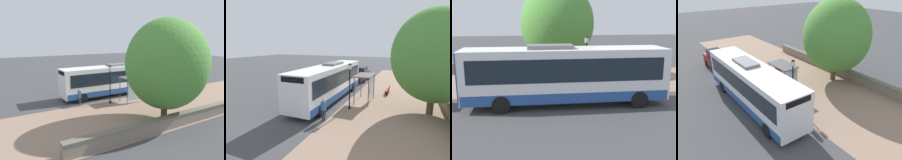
{
  "view_description": "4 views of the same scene",
  "coord_description": "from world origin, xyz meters",
  "views": [
    {
      "loc": [
        -19.3,
        13.35,
        6.66
      ],
      "look_at": [
        0.47,
        1.26,
        2.11
      ],
      "focal_mm": 35.0,
      "sensor_mm": 36.0,
      "label": 1
    },
    {
      "loc": [
        -5.36,
        15.81,
        5.48
      ],
      "look_at": [
        0.19,
        2.43,
        2.49
      ],
      "focal_mm": 28.0,
      "sensor_mm": 36.0,
      "label": 2
    },
    {
      "loc": [
        18.05,
        -1.74,
        5.26
      ],
      "look_at": [
        0.58,
        0.53,
        1.23
      ],
      "focal_mm": 45.0,
      "sensor_mm": 36.0,
      "label": 3
    },
    {
      "loc": [
        8.79,
        14.87,
        9.66
      ],
      "look_at": [
        -0.37,
        2.5,
        2.43
      ],
      "focal_mm": 35.0,
      "sensor_mm": 36.0,
      "label": 4
    }
  ],
  "objects": [
    {
      "name": "ground_plane",
      "position": [
        0.0,
        0.0,
        0.0
      ],
      "size": [
        120.0,
        120.0,
        0.0
      ],
      "primitive_type": "plane",
      "color": "#424244",
      "rests_on": "ground"
    },
    {
      "name": "sidewalk_plaza",
      "position": [
        -4.5,
        0.0,
        0.01
      ],
      "size": [
        9.0,
        44.0,
        0.02
      ],
      "color": "#937560",
      "rests_on": "ground"
    },
    {
      "name": "stone_wall",
      "position": [
        -8.55,
        0.0,
        0.5
      ],
      "size": [
        0.6,
        20.0,
        0.99
      ],
      "color": "slate",
      "rests_on": "ground"
    },
    {
      "name": "bus",
      "position": [
        1.89,
        0.42,
        1.88
      ],
      "size": [
        2.65,
        11.95,
        3.64
      ],
      "color": "white",
      "rests_on": "ground"
    },
    {
      "name": "bus_shelter",
      "position": [
        -1.66,
        -0.11,
        2.16
      ],
      "size": [
        1.61,
        2.71,
        2.65
      ],
      "color": "#515459",
      "rests_on": "ground"
    },
    {
      "name": "pedestrian",
      "position": [
        0.16,
        5.21,
        0.97
      ],
      "size": [
        0.34,
        0.22,
        1.65
      ],
      "color": "#2D3347",
      "rests_on": "ground"
    },
    {
      "name": "bench",
      "position": [
        -3.29,
        -3.65,
        0.47
      ],
      "size": [
        0.4,
        1.51,
        0.88
      ],
      "color": "maroon",
      "rests_on": "ground"
    },
    {
      "name": "street_lamp_near",
      "position": [
        -0.81,
        2.28,
        2.36
      ],
      "size": [
        0.28,
        0.28,
        3.96
      ],
      "color": "black",
      "rests_on": "ground"
    },
    {
      "name": "shade_tree",
      "position": [
        -7.08,
        0.92,
        4.6
      ],
      "size": [
        6.46,
        6.46,
        8.16
      ],
      "color": "brown",
      "rests_on": "ground"
    },
    {
      "name": "parked_car_behind_bus",
      "position": [
        1.39,
        -9.59,
        1.0
      ],
      "size": [
        1.83,
        4.46,
        2.08
      ],
      "color": "maroon",
      "rests_on": "ground"
    }
  ]
}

